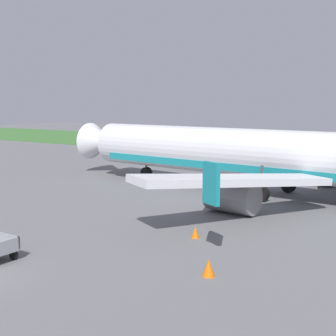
{
  "coord_description": "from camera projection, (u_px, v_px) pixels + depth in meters",
  "views": [
    {
      "loc": [
        17.26,
        -10.59,
        6.97
      ],
      "look_at": [
        0.44,
        14.61,
        2.8
      ],
      "focal_mm": 50.71,
      "sensor_mm": 36.0,
      "label": 1
    }
  ],
  "objects": [
    {
      "name": "airplane",
      "position": [
        259.0,
        155.0,
        36.0
      ],
      "size": [
        37.67,
        30.29,
        11.34
      ],
      "color": "silver",
      "rests_on": "ground"
    },
    {
      "name": "traffic_cone_near_plane",
      "position": [
        209.0,
        268.0,
        19.17
      ],
      "size": [
        0.54,
        0.54,
        0.71
      ],
      "primitive_type": "cone",
      "color": "orange",
      "rests_on": "ground"
    },
    {
      "name": "traffic_cone_by_carts",
      "position": [
        195.0,
        232.0,
        24.65
      ],
      "size": [
        0.44,
        0.44,
        0.58
      ],
      "primitive_type": "cone",
      "color": "orange",
      "rests_on": "ground"
    }
  ]
}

